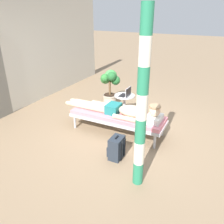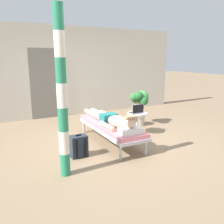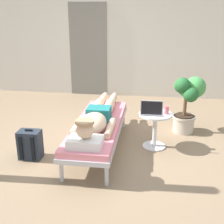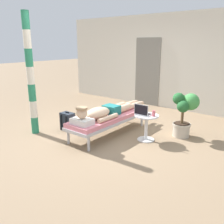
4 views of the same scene
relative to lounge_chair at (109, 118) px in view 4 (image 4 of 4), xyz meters
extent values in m
plane|color=#8C7256|center=(0.10, -0.02, -0.35)|extent=(40.00, 40.00, 0.00)
cube|color=beige|center=(0.00, 2.88, 1.00)|extent=(7.60, 0.20, 2.70)
cube|color=slate|center=(-0.73, 2.77, 0.67)|extent=(0.84, 0.03, 2.04)
cylinder|color=#B7B7BC|center=(-0.27, 0.90, -0.21)|extent=(0.05, 0.05, 0.28)
cylinder|color=#B7B7BC|center=(0.27, 0.90, -0.21)|extent=(0.05, 0.05, 0.28)
cylinder|color=#B7B7BC|center=(-0.27, -0.90, -0.21)|extent=(0.05, 0.05, 0.28)
cylinder|color=#B7B7BC|center=(0.27, -0.90, -0.21)|extent=(0.05, 0.05, 0.28)
cube|color=#B7B7BC|center=(0.00, 0.00, -0.04)|extent=(0.64, 1.99, 0.06)
cube|color=pink|center=(0.00, 0.00, 0.03)|extent=(0.61, 1.95, 0.08)
cube|color=white|center=(0.00, -0.78, 0.13)|extent=(0.40, 0.28, 0.11)
sphere|color=beige|center=(0.00, -0.78, 0.29)|extent=(0.21, 0.21, 0.21)
cylinder|color=tan|center=(0.00, -0.78, 0.38)|extent=(0.22, 0.22, 0.03)
ellipsoid|color=beige|center=(0.00, -0.34, 0.19)|extent=(0.35, 0.60, 0.23)
cylinder|color=beige|center=(-0.22, -0.29, 0.12)|extent=(0.09, 0.55, 0.09)
cylinder|color=beige|center=(0.22, -0.29, 0.12)|extent=(0.09, 0.55, 0.09)
cube|color=#1E7272|center=(0.00, 0.09, 0.17)|extent=(0.33, 0.26, 0.19)
cylinder|color=beige|center=(-0.09, 0.43, 0.15)|extent=(0.15, 0.42, 0.15)
cylinder|color=beige|center=(-0.09, 0.86, 0.13)|extent=(0.11, 0.44, 0.11)
ellipsoid|color=beige|center=(-0.09, 1.15, 0.12)|extent=(0.09, 0.20, 0.10)
cylinder|color=beige|center=(0.09, 0.43, 0.15)|extent=(0.15, 0.42, 0.15)
cylinder|color=beige|center=(0.09, 0.86, 0.13)|extent=(0.11, 0.44, 0.11)
ellipsoid|color=beige|center=(0.09, 1.15, 0.12)|extent=(0.09, 0.20, 0.10)
cylinder|color=silver|center=(0.80, 0.20, -0.34)|extent=(0.34, 0.34, 0.02)
cylinder|color=silver|center=(0.80, 0.20, -0.09)|extent=(0.06, 0.06, 0.48)
cylinder|color=silver|center=(0.80, 0.20, 0.16)|extent=(0.48, 0.48, 0.02)
cube|color=silver|center=(0.74, 0.20, 0.19)|extent=(0.31, 0.22, 0.02)
cube|color=black|center=(0.74, 0.21, 0.20)|extent=(0.27, 0.15, 0.00)
cube|color=silver|center=(0.74, 0.08, 0.30)|extent=(0.31, 0.01, 0.21)
cube|color=black|center=(0.74, 0.07, 0.30)|extent=(0.29, 0.00, 0.19)
cylinder|color=#D86672|center=(0.95, 0.20, 0.24)|extent=(0.06, 0.06, 0.12)
cube|color=#262D38|center=(-0.86, -0.39, -0.15)|extent=(0.30, 0.20, 0.40)
cube|color=#262D38|center=(-0.86, -0.27, -0.22)|extent=(0.23, 0.04, 0.18)
cube|color=black|center=(-0.94, -0.50, -0.15)|extent=(0.04, 0.02, 0.34)
cube|color=black|center=(-0.78, -0.50, -0.15)|extent=(0.04, 0.02, 0.34)
cube|color=black|center=(-0.86, -0.39, 0.07)|extent=(0.10, 0.02, 0.02)
cylinder|color=#BFB29E|center=(1.27, 0.83, -0.21)|extent=(0.34, 0.34, 0.28)
cylinder|color=#BFB29E|center=(1.27, 0.83, -0.09)|extent=(0.37, 0.37, 0.04)
cylinder|color=#332319|center=(1.27, 0.83, -0.06)|extent=(0.31, 0.31, 0.01)
cylinder|color=brown|center=(1.27, 0.83, 0.12)|extent=(0.06, 0.06, 0.37)
sphere|color=#429347|center=(1.41, 0.87, 0.41)|extent=(0.34, 0.34, 0.34)
sphere|color=#429347|center=(1.28, 0.97, 0.35)|extent=(0.26, 0.26, 0.26)
sphere|color=#2D7233|center=(1.19, 0.93, 0.40)|extent=(0.22, 0.22, 0.22)
sphere|color=#23602D|center=(1.20, 0.74, 0.47)|extent=(0.24, 0.24, 0.24)
sphere|color=#23602D|center=(1.33, 0.69, 0.34)|extent=(0.24, 0.24, 0.24)
cylinder|color=#267F59|center=(-1.28, -0.95, -0.17)|extent=(0.15, 0.15, 0.35)
cylinder|color=silver|center=(-1.28, -0.95, 0.19)|extent=(0.15, 0.15, 0.35)
cylinder|color=#267F59|center=(-1.28, -0.95, 0.54)|extent=(0.15, 0.15, 0.35)
cylinder|color=silver|center=(-1.28, -0.95, 0.90)|extent=(0.15, 0.15, 0.35)
cylinder|color=#267F59|center=(-1.28, -0.95, 1.25)|extent=(0.15, 0.15, 0.35)
cylinder|color=silver|center=(-1.28, -0.95, 1.61)|extent=(0.15, 0.15, 0.35)
cylinder|color=#267F59|center=(-1.28, -0.95, 1.96)|extent=(0.15, 0.15, 0.35)
camera|label=1|loc=(-3.92, -1.83, 2.08)|focal=37.02mm
camera|label=2|loc=(-2.21, -4.23, 1.43)|focal=37.72mm
camera|label=3|loc=(0.76, -3.87, 1.64)|focal=48.18mm
camera|label=4|loc=(3.12, -3.79, 1.53)|focal=39.03mm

